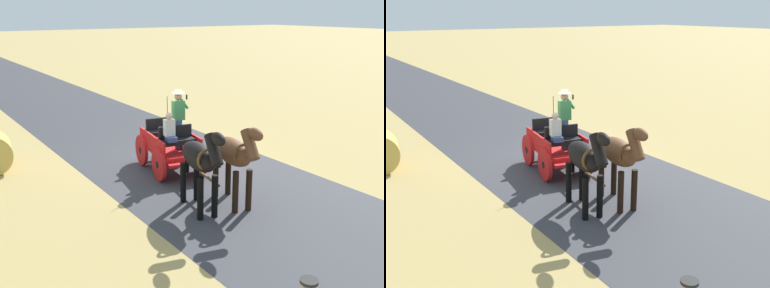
# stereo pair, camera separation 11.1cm
# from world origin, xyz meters

# --- Properties ---
(ground_plane) EXTENTS (200.00, 200.00, 0.00)m
(ground_plane) POSITION_xyz_m (0.00, 0.00, 0.00)
(ground_plane) COLOR tan
(road_surface) EXTENTS (5.71, 160.00, 0.01)m
(road_surface) POSITION_xyz_m (0.00, 0.00, 0.00)
(road_surface) COLOR #38383D
(road_surface) RESTS_ON ground
(horse_drawn_carriage) EXTENTS (1.79, 4.51, 2.50)m
(horse_drawn_carriage) POSITION_xyz_m (0.46, 0.51, 0.82)
(horse_drawn_carriage) COLOR red
(horse_drawn_carriage) RESTS_ON ground
(horse_near_side) EXTENTS (0.86, 2.15, 2.21)m
(horse_near_side) POSITION_xyz_m (0.51, 3.57, 1.32)
(horse_near_side) COLOR brown
(horse_near_side) RESTS_ON ground
(horse_off_side) EXTENTS (0.86, 2.15, 2.21)m
(horse_off_side) POSITION_xyz_m (1.42, 3.42, 1.32)
(horse_off_side) COLOR black
(horse_off_side) RESTS_ON ground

